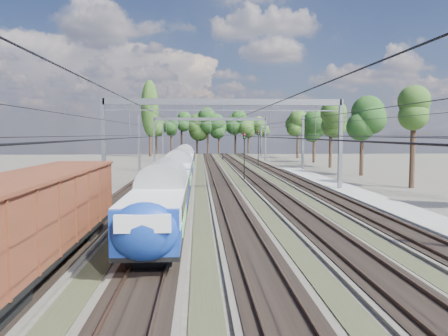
{
  "coord_description": "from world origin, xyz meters",
  "views": [
    {
      "loc": [
        -2.48,
        -12.23,
        5.61
      ],
      "look_at": [
        -0.35,
        23.86,
        2.8
      ],
      "focal_mm": 35.0,
      "sensor_mm": 36.0,
      "label": 1
    }
  ],
  "objects": [
    {
      "name": "ground",
      "position": [
        0.0,
        0.0,
        0.0
      ],
      "size": [
        220.0,
        220.0,
        0.0
      ],
      "primitive_type": "plane",
      "color": "#47423A",
      "rests_on": "ground"
    },
    {
      "name": "platform",
      "position": [
        12.0,
        20.0,
        0.15
      ],
      "size": [
        3.0,
        70.0,
        0.3
      ],
      "primitive_type": "cube",
      "color": "gray",
      "rests_on": "ground"
    },
    {
      "name": "poplar",
      "position": [
        -14.5,
        98.0,
        11.89
      ],
      "size": [
        4.4,
        4.4,
        19.04
      ],
      "color": "black",
      "rests_on": "ground"
    },
    {
      "name": "freight_boxcar",
      "position": [
        -9.0,
        5.91,
        2.37
      ],
      "size": [
        3.13,
        15.1,
        3.89
      ],
      "color": "black",
      "rests_on": "ground"
    },
    {
      "name": "catenary",
      "position": [
        0.33,
        52.69,
        6.4
      ],
      "size": [
        25.65,
        130.0,
        9.0
      ],
      "color": "slate",
      "rests_on": "ground"
    },
    {
      "name": "emu_train",
      "position": [
        -4.5,
        31.96,
        2.34
      ],
      "size": [
        2.72,
        57.65,
        3.98
      ],
      "color": "black",
      "rests_on": "ground"
    },
    {
      "name": "tree_belt",
      "position": [
        7.37,
        88.8,
        7.91
      ],
      "size": [
        39.88,
        99.24,
        11.73
      ],
      "color": "black",
      "rests_on": "ground"
    },
    {
      "name": "signal_near",
      "position": [
        3.05,
        39.92,
        3.62
      ],
      "size": [
        0.4,
        0.37,
        5.72
      ],
      "rotation": [
        0.0,
        0.0,
        -0.28
      ],
      "color": "black",
      "rests_on": "ground"
    },
    {
      "name": "track_bed",
      "position": [
        -0.0,
        45.0,
        0.1
      ],
      "size": [
        21.0,
        130.0,
        0.34
      ],
      "color": "#47423A",
      "rests_on": "ground"
    },
    {
      "name": "signal_far",
      "position": [
        7.81,
        62.16,
        3.92
      ],
      "size": [
        0.39,
        0.35,
        6.2
      ],
      "rotation": [
        0.0,
        0.0,
        -0.04
      ],
      "color": "black",
      "rests_on": "ground"
    },
    {
      "name": "worker",
      "position": [
        2.8,
        80.78,
        0.77
      ],
      "size": [
        0.4,
        0.58,
        1.54
      ],
      "primitive_type": "imported",
      "rotation": [
        0.0,
        0.0,
        1.63
      ],
      "color": "black",
      "rests_on": "ground"
    }
  ]
}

